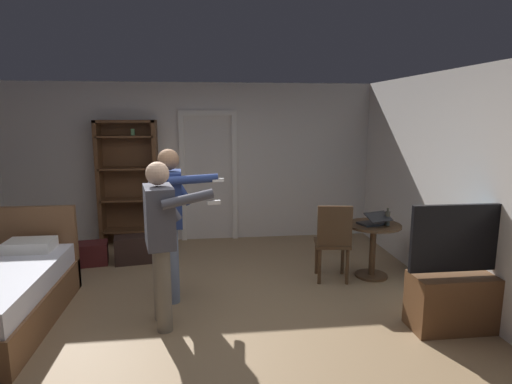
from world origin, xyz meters
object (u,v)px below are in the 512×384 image
Objects in this scene: wooden_chair at (333,239)px; bottle_on_table at (387,218)px; person_blue_shirt at (161,232)px; person_striped_shirt at (171,214)px; bookshelf at (129,179)px; side_table at (373,241)px; suitcase_dark at (89,254)px; suitcase_small at (137,249)px; tv_flatscreen at (461,291)px; laptop at (374,221)px.

bottle_on_table is at bearing 0.49° from wooden_chair.
person_blue_shirt is 0.96× the size of person_striped_shirt.
side_table is at bearing -28.39° from bookshelf.
bookshelf is 3.38m from wooden_chair.
person_blue_shirt is (0.77, -2.77, -0.11)m from bookshelf.
bottle_on_table is 4.07m from suitcase_dark.
person_striped_shirt reaches higher than suitcase_small.
bookshelf is at bearing 105.49° from person_blue_shirt.
bookshelf is 1.21× the size of person_blue_shirt.
person_striped_shirt reaches higher than bottle_on_table.
wooden_chair is at bearing -31.07° from suitcase_small.
wooden_chair is (-0.89, 1.31, 0.16)m from tv_flatscreen.
suitcase_small is (-3.10, 0.92, -0.28)m from side_table.
laptop reaches higher than suitcase_dark.
person_striped_shirt is (-2.49, -0.35, 0.51)m from side_table.
person_blue_shirt is (-2.69, -0.89, 0.16)m from bottle_on_table.
bookshelf is at bearing 138.88° from tv_flatscreen.
bottle_on_table reaches higher than suitcase_small.
person_blue_shirt reaches higher than laptop.
tv_flatscreen is at bearing -8.27° from person_blue_shirt.
laptop is 0.24× the size of person_striped_shirt.
bottle_on_table is 2.84m from person_blue_shirt.
tv_flatscreen is 2.97m from person_blue_shirt.
bottle_on_table is at bearing -13.92° from laptop.
suitcase_dark is at bearing 172.24° from suitcase_small.
person_blue_shirt is (-2.55, -0.97, 0.48)m from side_table.
laptop is (-0.35, 1.35, 0.37)m from tv_flatscreen.
bookshelf is 3.97× the size of suitcase_dark.
side_table is 0.43× the size of person_blue_shirt.
bookshelf is 2.87m from person_blue_shirt.
laptop is 1.83× the size of bottle_on_table.
bottle_on_table reaches higher than suitcase_dark.
bottle_on_table is at bearing 98.35° from tv_flatscreen.
laptop is at bearing 7.11° from person_striped_shirt.
side_table is 1.40× the size of suitcase_dark.
tv_flatscreen is 0.76× the size of person_blue_shirt.
bookshelf is at bearing 145.78° from wooden_chair.
side_table is at bearing 8.81° from wooden_chair.
suitcase_dark is 0.82× the size of suitcase_small.
tv_flatscreen is 4.69m from suitcase_dark.
wooden_chair is (2.76, -1.88, -0.52)m from bookshelf.
bookshelf is 3.79m from laptop.
person_blue_shirt is 2.70× the size of suitcase_small.
suitcase_dark is (-0.44, -0.89, -0.91)m from bookshelf.
wooden_chair is at bearing -175.24° from laptop.
wooden_chair is (-0.54, -0.04, -0.21)m from laptop.
person_blue_shirt is at bearing 171.73° from tv_flatscreen.
bottle_on_table is 0.44× the size of suitcase_dark.
person_blue_shirt is at bearing -161.62° from bottle_on_table.
person_blue_shirt is (-2.88, 0.42, 0.57)m from tv_flatscreen.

